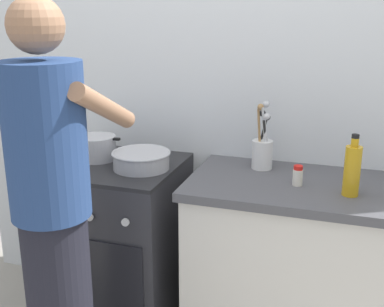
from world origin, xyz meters
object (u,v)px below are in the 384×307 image
(stove_range, at_px, (122,245))
(oil_bottle, at_px, (352,170))
(pot, at_px, (97,148))
(mixing_bowl, at_px, (141,159))
(utensil_crock, at_px, (263,149))
(spice_bottle, at_px, (298,176))
(person, at_px, (54,224))

(stove_range, xyz_separation_m, oil_bottle, (1.12, -0.08, 0.56))
(stove_range, height_order, pot, pot)
(mixing_bowl, relative_size, utensil_crock, 0.86)
(stove_range, relative_size, oil_bottle, 3.41)
(spice_bottle, relative_size, oil_bottle, 0.34)
(oil_bottle, bearing_deg, person, -152.53)
(stove_range, height_order, mixing_bowl, mixing_bowl)
(stove_range, xyz_separation_m, utensil_crock, (0.70, 0.16, 0.55))
(pot, height_order, spice_bottle, pot)
(mixing_bowl, distance_m, spice_bottle, 0.75)
(mixing_bowl, xyz_separation_m, oil_bottle, (0.98, -0.05, 0.06))
(utensil_crock, height_order, oil_bottle, utensil_crock)
(mixing_bowl, bearing_deg, person, -99.11)
(spice_bottle, bearing_deg, utensil_crock, 135.93)
(oil_bottle, bearing_deg, stove_range, 175.78)
(spice_bottle, xyz_separation_m, oil_bottle, (0.22, -0.05, 0.07))
(pot, relative_size, mixing_bowl, 0.92)
(utensil_crock, distance_m, person, 1.04)
(pot, xyz_separation_m, mixing_bowl, (0.28, -0.07, -0.01))
(pot, relative_size, oil_bottle, 1.01)
(pot, xyz_separation_m, spice_bottle, (1.03, -0.07, -0.02))
(mixing_bowl, bearing_deg, pot, 166.38)
(mixing_bowl, xyz_separation_m, utensil_crock, (0.56, 0.19, 0.05))
(spice_bottle, distance_m, person, 1.05)
(pot, distance_m, oil_bottle, 1.26)
(stove_range, xyz_separation_m, pot, (-0.14, 0.04, 0.51))
(pot, bearing_deg, utensil_crock, 7.98)
(stove_range, relative_size, utensil_crock, 2.67)
(mixing_bowl, bearing_deg, stove_range, 168.18)
(utensil_crock, height_order, spice_bottle, utensil_crock)
(stove_range, bearing_deg, pot, 164.61)
(utensil_crock, xyz_separation_m, spice_bottle, (0.19, -0.19, -0.05))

